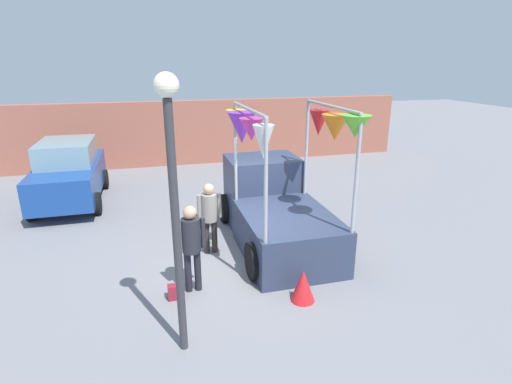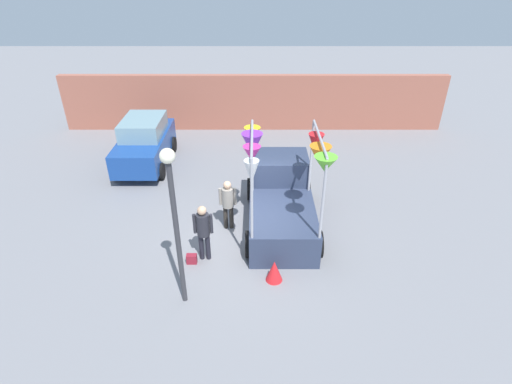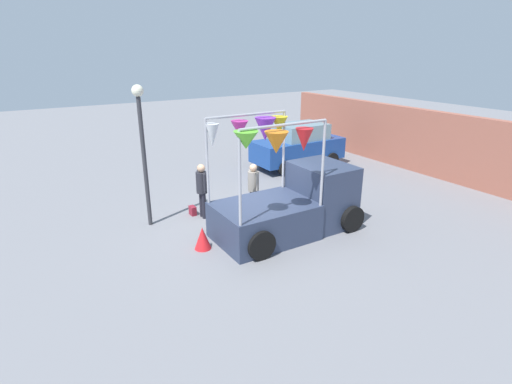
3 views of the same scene
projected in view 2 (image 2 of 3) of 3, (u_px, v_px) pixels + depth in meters
ground_plane at (253, 238)px, 11.93m from camera, size 60.00×60.00×0.00m
vendor_truck at (281, 196)px, 12.24m from camera, size 2.47×4.14×3.30m
parked_car at (145, 142)px, 15.75m from camera, size 1.88×4.00×1.88m
person_customer at (204, 228)px, 10.60m from camera, size 0.53×0.34×1.71m
person_vendor at (228, 200)px, 11.89m from camera, size 0.53×0.34×1.63m
handbag at (192, 259)px, 10.88m from camera, size 0.28×0.16×0.28m
street_lamp at (174, 210)px, 8.44m from camera, size 0.32×0.32×4.04m
brick_boundary_wall at (254, 103)px, 18.92m from camera, size 18.00×0.36×2.60m
folded_kite_bundle_crimson at (275, 271)px, 10.23m from camera, size 0.47×0.47×0.60m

